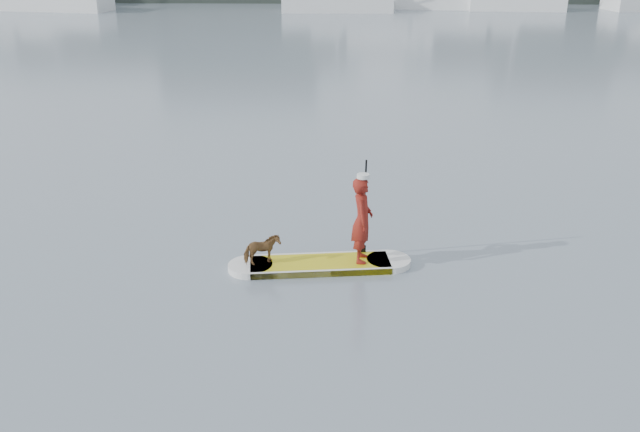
{
  "coord_description": "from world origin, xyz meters",
  "views": [
    {
      "loc": [
        -0.88,
        -11.27,
        5.64
      ],
      "look_at": [
        -1.21,
        0.28,
        1.0
      ],
      "focal_mm": 40.0,
      "sensor_mm": 36.0,
      "label": 1
    }
  ],
  "objects_px": {
    "dog": "(262,250)",
    "sailboat_e": "(516,0)",
    "sailboat_d": "(337,0)",
    "paddler": "(362,220)",
    "paddleboard": "(320,264)"
  },
  "relations": [
    {
      "from": "dog",
      "to": "paddler",
      "type": "bearing_deg",
      "value": -108.96
    },
    {
      "from": "paddler",
      "to": "sailboat_d",
      "type": "distance_m",
      "value": 43.4
    },
    {
      "from": "paddler",
      "to": "paddleboard",
      "type": "bearing_deg",
      "value": 99.23
    },
    {
      "from": "sailboat_e",
      "to": "dog",
      "type": "bearing_deg",
      "value": -103.21
    },
    {
      "from": "paddleboard",
      "to": "sailboat_d",
      "type": "bearing_deg",
      "value": 83.39
    },
    {
      "from": "sailboat_e",
      "to": "paddleboard",
      "type": "bearing_deg",
      "value": -102.06
    },
    {
      "from": "dog",
      "to": "sailboat_e",
      "type": "distance_m",
      "value": 47.37
    },
    {
      "from": "dog",
      "to": "sailboat_d",
      "type": "relative_size",
      "value": 0.05
    },
    {
      "from": "dog",
      "to": "sailboat_d",
      "type": "xyz_separation_m",
      "value": [
        1.03,
        43.6,
        0.47
      ]
    },
    {
      "from": "dog",
      "to": "sailboat_e",
      "type": "xyz_separation_m",
      "value": [
        14.6,
        45.06,
        0.35
      ]
    },
    {
      "from": "paddler",
      "to": "dog",
      "type": "distance_m",
      "value": 1.85
    },
    {
      "from": "paddleboard",
      "to": "sailboat_d",
      "type": "xyz_separation_m",
      "value": [
        0.01,
        43.48,
        0.8
      ]
    },
    {
      "from": "sailboat_e",
      "to": "sailboat_d",
      "type": "bearing_deg",
      "value": -169.1
    },
    {
      "from": "paddler",
      "to": "dog",
      "type": "xyz_separation_m",
      "value": [
        -1.77,
        -0.2,
        -0.51
      ]
    },
    {
      "from": "sailboat_d",
      "to": "sailboat_e",
      "type": "bearing_deg",
      "value": 5.43
    }
  ]
}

